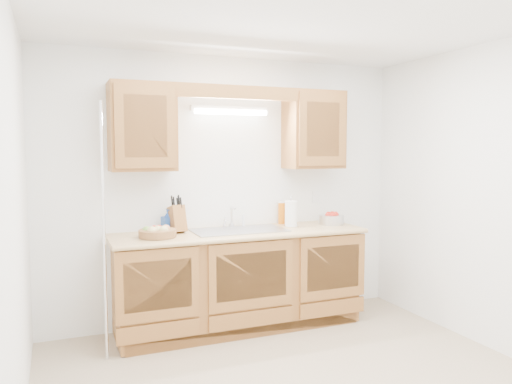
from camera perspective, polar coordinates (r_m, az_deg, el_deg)
name	(u,v)px	position (r m, az deg, el deg)	size (l,w,h in m)	color
room	(300,206)	(3.40, 5.03, -1.65)	(3.52, 3.50, 2.50)	tan
base_cabinets	(239,280)	(4.63, -1.93, -10.07)	(2.20, 0.60, 0.86)	#975F2C
countertop	(240,233)	(4.53, -1.88, -4.72)	(2.30, 0.63, 0.04)	tan
upper_cabinet_left	(142,127)	(4.40, -12.89, 7.24)	(0.55, 0.33, 0.75)	#975F2C
upper_cabinet_right	(314,130)	(4.95, 6.60, 7.05)	(0.55, 0.33, 0.75)	#975F2C
valance	(239,92)	(4.49, -1.95, 11.33)	(2.20, 0.05, 0.12)	#975F2C
fluorescent_fixture	(231,110)	(4.69, -2.91, 9.30)	(0.76, 0.08, 0.08)	white
sink	(239,238)	(4.55, -1.97, -5.33)	(0.84, 0.46, 0.36)	#9E9EA3
wire_shelf_pole	(104,233)	(4.00, -16.99, -4.46)	(0.03, 0.03, 2.00)	silver
outlet_plate	(316,197)	(5.16, 6.86, -0.54)	(0.08, 0.01, 0.12)	white
fruit_basket	(157,232)	(4.27, -11.20, -4.53)	(0.41, 0.41, 0.10)	olive
knife_block	(177,219)	(4.48, -9.01, -3.02)	(0.15, 0.21, 0.34)	#975F2C
orange_canister	(282,213)	(4.94, 2.97, -2.37)	(0.09, 0.09, 0.22)	#D4670B
soap_bottle	(168,221)	(4.52, -10.07, -3.24)	(0.09, 0.09, 0.20)	#2251AE
sponge	(174,230)	(4.61, -9.32, -4.25)	(0.11, 0.09, 0.02)	#CC333F
paper_towel	(291,214)	(4.76, 4.02, -2.53)	(0.14, 0.14, 0.29)	silver
apple_bowl	(331,219)	(4.96, 8.60, -3.05)	(0.32, 0.32, 0.13)	silver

